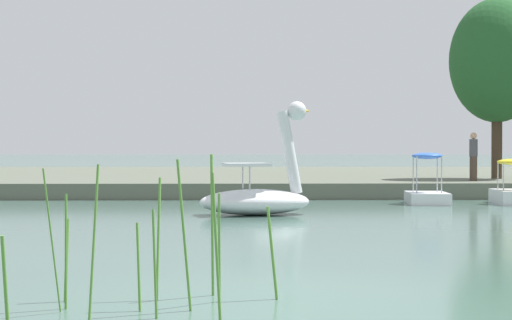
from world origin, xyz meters
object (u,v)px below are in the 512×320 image
(tree_sapling_by_fence, at_px, (497,61))
(person_on_path, at_px, (473,155))
(swan_boat, at_px, (259,194))
(pedal_boat_blue, at_px, (427,190))

(tree_sapling_by_fence, xyz_separation_m, person_on_path, (-1.63, -2.34, -3.63))
(tree_sapling_by_fence, bearing_deg, swan_boat, -133.05)
(swan_boat, relative_size, tree_sapling_by_fence, 0.43)
(swan_boat, xyz_separation_m, pedal_boat_blue, (5.27, 3.94, -0.11))
(swan_boat, height_order, tree_sapling_by_fence, tree_sapling_by_fence)
(pedal_boat_blue, bearing_deg, tree_sapling_by_fence, 55.74)
(pedal_boat_blue, bearing_deg, swan_boat, -143.17)
(pedal_boat_blue, height_order, person_on_path, person_on_path)
(swan_boat, relative_size, pedal_boat_blue, 1.49)
(tree_sapling_by_fence, distance_m, person_on_path, 4.61)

